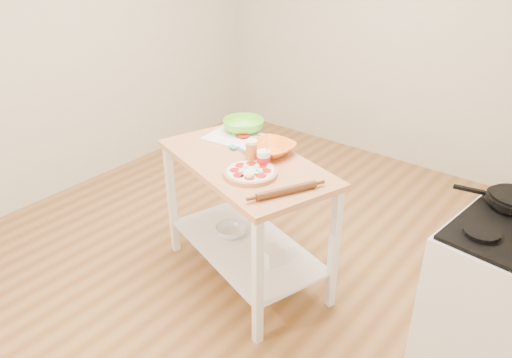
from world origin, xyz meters
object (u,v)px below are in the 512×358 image
object	(u,v)px
cutting_board	(237,137)
yogurt_tub	(264,159)
pizza	(250,172)
prep_island	(246,195)
green_bowl	(244,126)
gas_stove	(502,307)
orange_bowl	(271,149)
spatula	(238,148)
rolling_pin	(287,191)
shelf_bin	(271,256)
knife	(242,131)
beer_pint	(251,151)
shelf_glass_bowl	(231,231)

from	to	relation	value
cutting_board	yogurt_tub	distance (m)	0.47
pizza	prep_island	bearing A→B (deg)	137.91
green_bowl	yogurt_tub	size ratio (longest dim) A/B	1.60
gas_stove	orange_bowl	bearing A→B (deg)	-174.20
yogurt_tub	spatula	bearing A→B (deg)	164.29
cutting_board	rolling_pin	size ratio (longest dim) A/B	1.17
green_bowl	shelf_bin	size ratio (longest dim) A/B	2.54
knife	gas_stove	bearing A→B (deg)	-6.35
cutting_board	knife	distance (m)	0.09
green_bowl	yogurt_tub	distance (m)	0.57
beer_pint	rolling_pin	bearing A→B (deg)	-25.42
gas_stove	rolling_pin	bearing A→B (deg)	-156.12
spatula	orange_bowl	bearing A→B (deg)	41.89
beer_pint	prep_island	bearing A→B (deg)	179.57
yogurt_tub	shelf_glass_bowl	xyz separation A→B (m)	(-0.30, 0.02, -0.66)
rolling_pin	shelf_bin	distance (m)	0.65
yogurt_tub	pizza	bearing A→B (deg)	-86.02
prep_island	cutting_board	size ratio (longest dim) A/B	3.15
prep_island	beer_pint	world-z (taller)	beer_pint
yogurt_tub	shelf_bin	xyz separation A→B (m)	(0.12, -0.06, -0.63)
knife	shelf_glass_bowl	size ratio (longest dim) A/B	1.22
cutting_board	shelf_bin	world-z (taller)	cutting_board
beer_pint	shelf_glass_bowl	bearing A→B (deg)	173.87
prep_island	gas_stove	distance (m)	1.59
spatula	yogurt_tub	xyz separation A→B (m)	(0.27, -0.08, 0.03)
prep_island	shelf_bin	world-z (taller)	prep_island
spatula	orange_bowl	distance (m)	0.22
yogurt_tub	shelf_bin	distance (m)	0.65
shelf_bin	prep_island	bearing A→B (deg)	167.27
prep_island	orange_bowl	distance (m)	0.34
orange_bowl	green_bowl	bearing A→B (deg)	155.01
pizza	rolling_pin	world-z (taller)	pizza
pizza	green_bowl	world-z (taller)	green_bowl
prep_island	spatula	xyz separation A→B (m)	(-0.13, 0.08, 0.27)
prep_island	rolling_pin	world-z (taller)	rolling_pin
gas_stove	beer_pint	bearing A→B (deg)	-167.47
prep_island	shelf_glass_bowl	world-z (taller)	prep_island
prep_island	cutting_board	xyz separation A→B (m)	(-0.27, 0.23, 0.26)
knife	pizza	bearing A→B (deg)	-47.09
cutting_board	green_bowl	xyz separation A→B (m)	(-0.04, 0.12, 0.04)
prep_island	orange_bowl	bearing A→B (deg)	70.04
prep_island	spatula	bearing A→B (deg)	148.51
rolling_pin	shelf_bin	bearing A→B (deg)	145.44
pizza	cutting_board	xyz separation A→B (m)	(-0.42, 0.37, -0.01)
shelf_bin	beer_pint	bearing A→B (deg)	164.56
beer_pint	pizza	bearing A→B (deg)	-53.10
pizza	shelf_bin	distance (m)	0.61
beer_pint	shelf_bin	xyz separation A→B (m)	(0.21, -0.06, -0.66)
shelf_glass_bowl	shelf_bin	bearing A→B (deg)	-10.88
knife	orange_bowl	bearing A→B (deg)	-22.80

